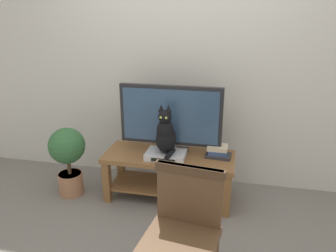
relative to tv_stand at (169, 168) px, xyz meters
name	(u,v)px	position (x,y,z in m)	size (l,w,h in m)	color
ground_plane	(159,238)	(0.05, -0.64, -0.33)	(12.00, 12.00, 0.00)	slate
back_wall	(185,51)	(0.05, 0.52, 1.07)	(7.00, 0.12, 2.80)	beige
tv_stand	(169,168)	(0.00, 0.00, 0.00)	(1.25, 0.50, 0.47)	brown
tv	(170,118)	(0.00, 0.06, 0.50)	(0.98, 0.20, 0.67)	black
media_box	(166,155)	(-0.02, -0.07, 0.17)	(0.37, 0.26, 0.06)	#BCBCC1
cat	(166,134)	(-0.01, -0.08, 0.38)	(0.19, 0.31, 0.47)	black
wooden_chair	(183,226)	(0.33, -1.11, 0.18)	(0.50, 0.51, 0.87)	#513823
book_stack	(218,152)	(0.46, 0.06, 0.19)	(0.25, 0.17, 0.11)	#2D2D33
potted_plant	(68,155)	(-1.00, -0.14, 0.10)	(0.36, 0.36, 0.71)	#9E6B4C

